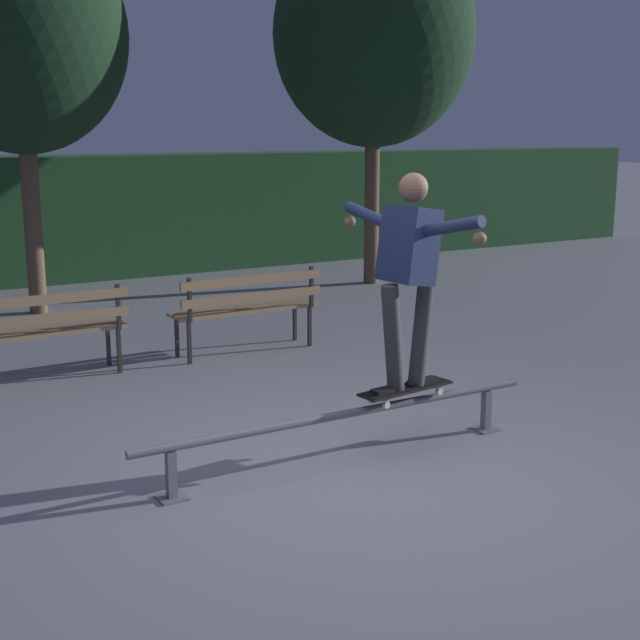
{
  "coord_description": "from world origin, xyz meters",
  "views": [
    {
      "loc": [
        -3.15,
        -4.78,
        2.33
      ],
      "look_at": [
        0.26,
        1.07,
        0.85
      ],
      "focal_mm": 49.58,
      "sensor_mm": 36.0,
      "label": 1
    }
  ],
  "objects_px": {
    "park_bench_left_center": "(248,303)",
    "grind_rail": "(345,421)",
    "park_bench_leftmost": "(41,326)",
    "skateboarder": "(409,263)",
    "skateboard": "(406,389)",
    "tree_far_right": "(374,35)",
    "tree_behind_benches": "(20,36)"
  },
  "relations": [
    {
      "from": "park_bench_left_center",
      "to": "grind_rail",
      "type": "bearing_deg",
      "value": -103.49
    },
    {
      "from": "park_bench_leftmost",
      "to": "skateboarder",
      "type": "bearing_deg",
      "value": -58.73
    },
    {
      "from": "skateboard",
      "to": "skateboarder",
      "type": "xyz_separation_m",
      "value": [
        0.0,
        0.0,
        0.94
      ]
    },
    {
      "from": "grind_rail",
      "to": "park_bench_leftmost",
      "type": "xyz_separation_m",
      "value": [
        -1.37,
        3.13,
        0.24
      ]
    },
    {
      "from": "grind_rail",
      "to": "tree_far_right",
      "type": "height_order",
      "value": "tree_far_right"
    },
    {
      "from": "tree_far_right",
      "to": "tree_behind_benches",
      "type": "xyz_separation_m",
      "value": [
        -4.92,
        0.3,
        -0.23
      ]
    },
    {
      "from": "skateboarder",
      "to": "park_bench_left_center",
      "type": "bearing_deg",
      "value": 85.96
    },
    {
      "from": "park_bench_left_center",
      "to": "tree_far_right",
      "type": "distance_m",
      "value": 5.52
    },
    {
      "from": "skateboarder",
      "to": "grind_rail",
      "type": "bearing_deg",
      "value": -179.96
    },
    {
      "from": "grind_rail",
      "to": "park_bench_leftmost",
      "type": "distance_m",
      "value": 3.42
    },
    {
      "from": "grind_rail",
      "to": "tree_far_right",
      "type": "relative_size",
      "value": 0.61
    },
    {
      "from": "skateboarder",
      "to": "tree_behind_benches",
      "type": "height_order",
      "value": "tree_behind_benches"
    },
    {
      "from": "grind_rail",
      "to": "skateboarder",
      "type": "height_order",
      "value": "skateboarder"
    },
    {
      "from": "park_bench_left_center",
      "to": "skateboard",
      "type": "bearing_deg",
      "value": -94.09
    },
    {
      "from": "grind_rail",
      "to": "park_bench_left_center",
      "type": "height_order",
      "value": "park_bench_left_center"
    },
    {
      "from": "skateboarder",
      "to": "tree_far_right",
      "type": "distance_m",
      "value": 7.46
    },
    {
      "from": "grind_rail",
      "to": "tree_behind_benches",
      "type": "height_order",
      "value": "tree_behind_benches"
    },
    {
      "from": "grind_rail",
      "to": "park_bench_left_center",
      "type": "relative_size",
      "value": 1.98
    },
    {
      "from": "grind_rail",
      "to": "park_bench_left_center",
      "type": "xyz_separation_m",
      "value": [
        0.75,
        3.13,
        0.24
      ]
    },
    {
      "from": "grind_rail",
      "to": "tree_behind_benches",
      "type": "relative_size",
      "value": 0.66
    },
    {
      "from": "skateboard",
      "to": "park_bench_leftmost",
      "type": "relative_size",
      "value": 0.5
    },
    {
      "from": "skateboard",
      "to": "grind_rail",
      "type": "bearing_deg",
      "value": 180.0
    },
    {
      "from": "park_bench_leftmost",
      "to": "tree_behind_benches",
      "type": "height_order",
      "value": "tree_behind_benches"
    },
    {
      "from": "skateboarder",
      "to": "park_bench_left_center",
      "type": "relative_size",
      "value": 0.97
    },
    {
      "from": "grind_rail",
      "to": "skateboarder",
      "type": "xyz_separation_m",
      "value": [
        0.53,
        0.0,
        1.09
      ]
    },
    {
      "from": "grind_rail",
      "to": "tree_behind_benches",
      "type": "distance_m",
      "value": 7.12
    },
    {
      "from": "park_bench_leftmost",
      "to": "tree_behind_benches",
      "type": "bearing_deg",
      "value": 77.89
    },
    {
      "from": "park_bench_leftmost",
      "to": "park_bench_left_center",
      "type": "xyz_separation_m",
      "value": [
        2.12,
        0.0,
        0.0
      ]
    },
    {
      "from": "grind_rail",
      "to": "tree_behind_benches",
      "type": "bearing_deg",
      "value": 96.03
    },
    {
      "from": "park_bench_left_center",
      "to": "tree_far_right",
      "type": "relative_size",
      "value": 0.31
    },
    {
      "from": "skateboarder",
      "to": "tree_behind_benches",
      "type": "distance_m",
      "value": 6.79
    },
    {
      "from": "park_bench_leftmost",
      "to": "tree_far_right",
      "type": "relative_size",
      "value": 0.31
    }
  ]
}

